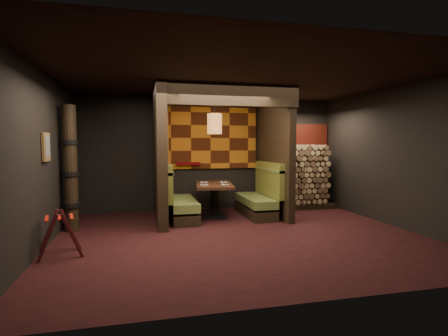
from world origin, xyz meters
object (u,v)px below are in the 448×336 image
pendant_lamp (215,124)px  totem_column (70,169)px  dining_table (214,194)px  luggage_rack (60,232)px  firewood_stack (300,177)px  booth_bench_right (259,198)px  booth_bench_left (178,201)px

pendant_lamp → totem_column: 3.11m
dining_table → pendant_lamp: 1.58m
dining_table → luggage_rack: size_ratio=2.13×
pendant_lamp → luggage_rack: pendant_lamp is taller
pendant_lamp → firewood_stack: 2.83m
pendant_lamp → booth_bench_right: bearing=-0.1°
booth_bench_left → firewood_stack: firewood_stack is taller
pendant_lamp → totem_column: size_ratio=0.40×
booth_bench_left → booth_bench_right: 1.89m
pendant_lamp → booth_bench_left: bearing=-179.9°
totem_column → firewood_stack: bearing=13.2°
booth_bench_left → pendant_lamp: bearing=0.1°
dining_table → booth_bench_left: bearing=-176.4°
booth_bench_left → pendant_lamp: size_ratio=1.67×
dining_table → booth_bench_right: bearing=-2.8°
totem_column → firewood_stack: totem_column is taller
totem_column → booth_bench_left: bearing=14.8°
firewood_stack → booth_bench_left: bearing=-167.8°
booth_bench_right → pendant_lamp: (-1.06, 0.00, 1.72)m
booth_bench_left → luggage_rack: booth_bench_left is taller
dining_table → firewood_stack: 2.52m
booth_bench_left → totem_column: totem_column is taller
totem_column → booth_bench_right: bearing=7.9°
dining_table → pendant_lamp: bearing=-90.0°
dining_table → luggage_rack: dining_table is taller
luggage_rack → firewood_stack: bearing=28.3°
luggage_rack → booth_bench_left: bearing=47.0°
booth_bench_right → dining_table: (-1.06, 0.05, 0.14)m
luggage_rack → firewood_stack: 5.95m
booth_bench_right → luggage_rack: size_ratio=2.17×
luggage_rack → firewood_stack: size_ratio=0.43×
dining_table → totem_column: 3.05m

